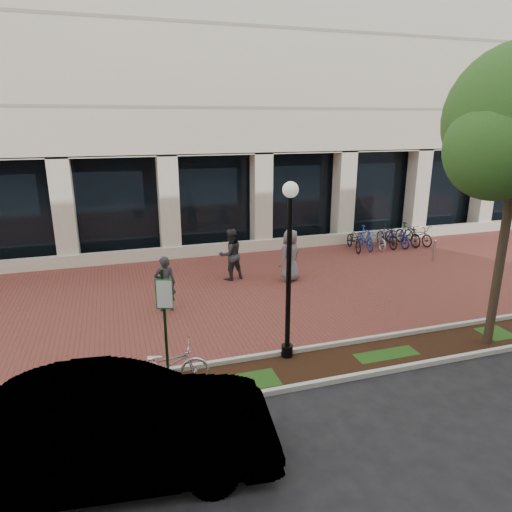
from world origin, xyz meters
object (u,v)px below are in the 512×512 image
object	(u,v)px
pedestrian_mid	(231,254)
pedestrian_right	(290,255)
sedan_near_curb	(116,429)
parking_sign	(165,319)
lamppost	(289,262)
locked_bicycle	(166,364)
bollard	(434,251)
pedestrian_left	(165,284)
bike_rack_cluster	(387,237)

from	to	relation	value
pedestrian_mid	pedestrian_right	distance (m)	2.12
pedestrian_right	sedan_near_curb	size ratio (longest dim) A/B	0.37
parking_sign	lamppost	size ratio (longest dim) A/B	0.66
pedestrian_right	locked_bicycle	bearing A→B (deg)	18.69
pedestrian_mid	bollard	bearing A→B (deg)	162.48
pedestrian_left	sedan_near_curb	distance (m)	6.64
parking_sign	pedestrian_left	world-z (taller)	parking_sign
pedestrian_left	pedestrian_mid	xyz separation A→B (m)	(2.57, 2.16, 0.08)
pedestrian_left	bike_rack_cluster	world-z (taller)	pedestrian_left
parking_sign	bollard	bearing A→B (deg)	47.55
pedestrian_right	bike_rack_cluster	distance (m)	6.51
lamppost	sedan_near_curb	xyz separation A→B (m)	(-3.98, -2.75, -1.56)
bollard	sedan_near_curb	size ratio (longest dim) A/B	0.18
pedestrian_left	locked_bicycle	bearing A→B (deg)	85.79
parking_sign	pedestrian_left	size ratio (longest dim) A/B	1.63
parking_sign	sedan_near_curb	bearing A→B (deg)	-99.49
locked_bicycle	sedan_near_curb	world-z (taller)	sedan_near_curb
pedestrian_mid	sedan_near_curb	xyz separation A→B (m)	(-4.10, -8.63, -0.10)
pedestrian_mid	bollard	xyz separation A→B (m)	(8.36, -0.44, -0.46)
lamppost	locked_bicycle	world-z (taller)	lamppost
locked_bicycle	pedestrian_left	xyz separation A→B (m)	(0.49, 4.08, 0.36)
lamppost	pedestrian_mid	bearing A→B (deg)	88.80
lamppost	pedestrian_right	bearing A→B (deg)	67.63
parking_sign	locked_bicycle	distance (m)	1.33
bollard	sedan_near_curb	bearing A→B (deg)	-146.69
bollard	bike_rack_cluster	distance (m)	2.59
pedestrian_mid	parking_sign	bearing A→B (deg)	50.91
pedestrian_left	sedan_near_curb	bearing A→B (deg)	79.29
bike_rack_cluster	parking_sign	bearing A→B (deg)	-137.03
bike_rack_cluster	sedan_near_curb	xyz separation A→B (m)	(-11.92, -10.72, 0.35)
pedestrian_right	bike_rack_cluster	bearing A→B (deg)	177.36
pedestrian_mid	bike_rack_cluster	world-z (taller)	pedestrian_mid
pedestrian_left	bollard	bearing A→B (deg)	-168.40
parking_sign	pedestrian_right	distance (m)	7.83
parking_sign	pedestrian_right	size ratio (longest dim) A/B	1.49
locked_bicycle	bike_rack_cluster	bearing A→B (deg)	-40.59
locked_bicycle	pedestrian_left	distance (m)	4.13
locked_bicycle	bike_rack_cluster	distance (m)	13.71
pedestrian_right	sedan_near_curb	xyz separation A→B (m)	(-6.08, -7.86, -0.10)
pedestrian_mid	bollard	world-z (taller)	pedestrian_mid
bollard	bike_rack_cluster	world-z (taller)	bike_rack_cluster
locked_bicycle	bollard	xyz separation A→B (m)	(11.42, 5.81, -0.02)
pedestrian_right	bollard	distance (m)	6.41
pedestrian_mid	pedestrian_right	xyz separation A→B (m)	(1.98, -0.76, 0.00)
lamppost	pedestrian_left	distance (m)	4.70
pedestrian_left	parking_sign	bearing A→B (deg)	86.44
pedestrian_right	bollard	world-z (taller)	pedestrian_right
parking_sign	pedestrian_right	bearing A→B (deg)	68.48
locked_bicycle	pedestrian_mid	world-z (taller)	pedestrian_mid
lamppost	bike_rack_cluster	bearing A→B (deg)	45.12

